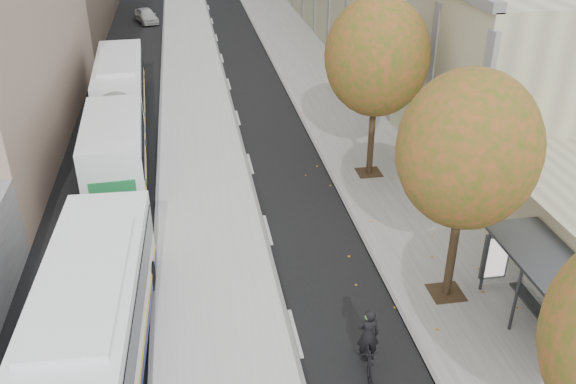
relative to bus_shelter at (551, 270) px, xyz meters
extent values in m
cube|color=#B4B4B4|center=(-9.56, 24.04, -2.11)|extent=(4.25, 150.00, 0.15)
cube|color=gray|center=(-1.56, 24.04, -2.15)|extent=(4.75, 150.00, 0.08)
cube|color=#383A3F|center=(-0.19, 0.04, 0.37)|extent=(1.90, 4.40, 0.10)
cylinder|color=#383A3F|center=(-0.89, -1.96, -0.91)|extent=(0.10, 0.10, 2.40)
cube|color=silver|center=(0.53, 0.04, -0.86)|extent=(0.04, 4.00, 2.10)
cylinder|color=black|center=(-2.09, 2.04, -0.49)|extent=(0.28, 0.28, 3.24)
sphere|color=#1F5612|center=(-2.09, 2.04, 3.08)|extent=(4.20, 4.20, 4.20)
cylinder|color=black|center=(-2.09, 11.04, -0.42)|extent=(0.28, 0.28, 3.38)
sphere|color=#1F5612|center=(-2.09, 11.04, 3.29)|extent=(4.40, 4.40, 4.40)
cube|color=white|center=(-13.56, 17.56, -0.76)|extent=(3.19, 17.26, 2.86)
cube|color=black|center=(-13.56, 17.56, -0.23)|extent=(3.22, 16.58, 0.99)
cube|color=#1C763A|center=(-13.56, 9.01, -1.09)|extent=(1.81, 0.13, 1.11)
imported|color=black|center=(-5.66, -0.80, -1.69)|extent=(0.59, 1.70, 1.01)
imported|color=black|center=(-5.66, -0.80, -0.89)|extent=(0.65, 0.45, 1.69)
sphere|color=#5D8E3A|center=(-5.66, -0.80, -0.26)|extent=(0.26, 0.26, 0.26)
imported|color=#BEBEBE|center=(-13.10, 43.36, -1.55)|extent=(2.51, 4.02, 1.27)
camera|label=1|loc=(-9.96, -12.95, 10.41)|focal=38.00mm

